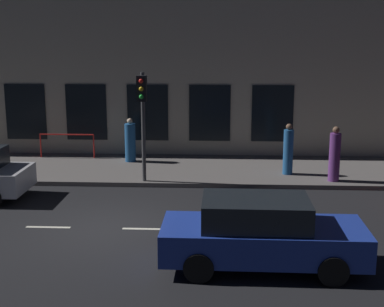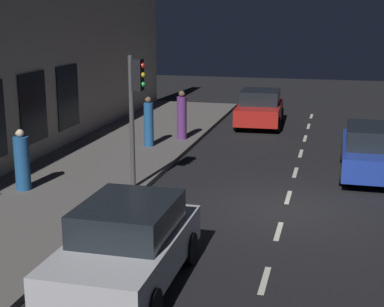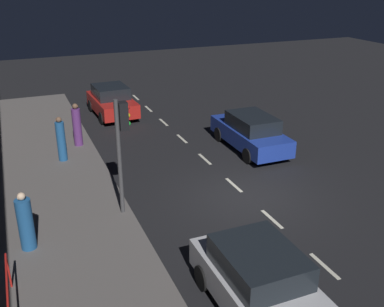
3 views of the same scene
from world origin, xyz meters
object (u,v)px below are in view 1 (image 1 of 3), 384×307
object	(u,v)px
pedestrian_0	(288,151)
traffic_light	(142,106)
pedestrian_1	(130,142)
parked_car_1	(261,233)
pedestrian_2	(335,156)

from	to	relation	value
pedestrian_0	traffic_light	bearing A→B (deg)	-158.61
traffic_light	pedestrian_0	xyz separation A→B (m)	(1.30, -4.99, -1.72)
traffic_light	pedestrian_1	xyz separation A→B (m)	(3.01, 0.94, -1.79)
parked_car_1	pedestrian_2	world-z (taller)	pedestrian_2
pedestrian_0	pedestrian_2	size ratio (longest dim) A/B	0.97
parked_car_1	pedestrian_1	distance (m)	10.42
pedestrian_1	traffic_light	bearing A→B (deg)	-118.17
pedestrian_0	pedestrian_2	distance (m)	1.69
parked_car_1	pedestrian_0	xyz separation A→B (m)	(7.73, -1.52, 0.21)
traffic_light	pedestrian_2	distance (m)	6.68
pedestrian_0	pedestrian_1	size ratio (longest dim) A/B	1.07
pedestrian_0	pedestrian_1	bearing A→B (deg)	170.73
pedestrian_0	pedestrian_2	xyz separation A→B (m)	(-0.86, -1.45, 0.02)
pedestrian_0	pedestrian_1	xyz separation A→B (m)	(1.71, 5.93, -0.07)
traffic_light	pedestrian_2	world-z (taller)	traffic_light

